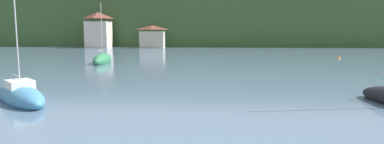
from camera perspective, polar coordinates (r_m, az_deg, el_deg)
The scene contains 6 objects.
wooded_hillside at distance 130.35m, azimuth -3.97°, elevation 8.41°, with size 352.00×58.43×37.78m.
shore_building_west at distance 96.17m, azimuth -16.06°, elevation 7.00°, with size 6.65×5.54×9.96m.
shore_building_westcentral at distance 91.06m, azimuth -6.97°, elevation 6.09°, with size 6.95×3.50×6.24m.
sailboat_far_0 at distance 49.73m, azimuth -15.39°, elevation 2.04°, with size 2.62×7.44×9.28m.
sailboat_mid_4 at distance 24.57m, azimuth -27.81°, elevation -3.68°, with size 6.67×6.43×8.63m.
mooring_buoy_near at distance 61.94m, azimuth 24.29°, elevation 2.21°, with size 0.56×0.56×0.56m, color orange.
Camera 1 is at (2.03, 22.23, 4.71)m, focal length 30.47 mm.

